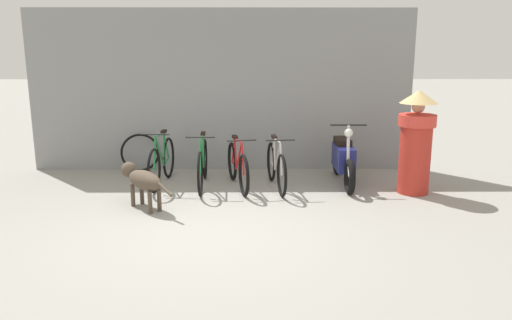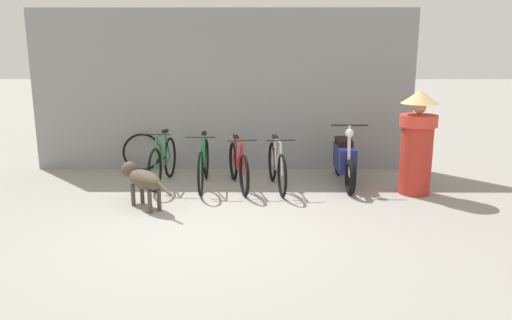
% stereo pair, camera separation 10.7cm
% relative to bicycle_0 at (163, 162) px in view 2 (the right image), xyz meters
% --- Properties ---
extents(ground_plane, '(60.00, 60.00, 0.00)m').
position_rel_bicycle_0_xyz_m(ground_plane, '(0.95, -2.10, -0.38)').
color(ground_plane, gray).
extents(shop_wall_back, '(7.05, 0.20, 2.95)m').
position_rel_bicycle_0_xyz_m(shop_wall_back, '(0.95, 1.17, 1.10)').
color(shop_wall_back, gray).
rests_on(shop_wall_back, ground).
extents(bicycle_0, '(0.46, 1.67, 0.93)m').
position_rel_bicycle_0_xyz_m(bicycle_0, '(0.00, 0.00, 0.00)').
color(bicycle_0, black).
rests_on(bicycle_0, ground).
extents(bicycle_1, '(0.46, 1.76, 0.91)m').
position_rel_bicycle_0_xyz_m(bicycle_1, '(0.70, -0.13, -0.00)').
color(bicycle_1, black).
rests_on(bicycle_1, ground).
extents(bicycle_2, '(0.51, 1.63, 0.86)m').
position_rel_bicycle_0_xyz_m(bicycle_2, '(1.28, -0.20, -0.03)').
color(bicycle_2, black).
rests_on(bicycle_2, ground).
extents(bicycle_3, '(0.46, 1.63, 0.88)m').
position_rel_bicycle_0_xyz_m(bicycle_3, '(1.91, -0.24, -0.02)').
color(bicycle_3, black).
rests_on(bicycle_3, ground).
extents(motorcycle, '(0.58, 1.79, 1.07)m').
position_rel_bicycle_0_xyz_m(motorcycle, '(3.05, 0.01, 0.04)').
color(motorcycle, black).
rests_on(motorcycle, ground).
extents(stray_dog, '(0.93, 0.98, 0.62)m').
position_rel_bicycle_0_xyz_m(stray_dog, '(-0.06, -1.24, 0.04)').
color(stray_dog, '#4C3F33').
rests_on(stray_dog, ground).
extents(person_in_robes, '(0.79, 0.79, 1.63)m').
position_rel_bicycle_0_xyz_m(person_in_robes, '(4.08, -0.52, 0.48)').
color(person_in_robes, '#B72D23').
rests_on(person_in_robes, ground).
extents(spare_tire_left, '(0.70, 0.20, 0.71)m').
position_rel_bicycle_0_xyz_m(spare_tire_left, '(-0.56, 0.91, -0.02)').
color(spare_tire_left, black).
rests_on(spare_tire_left, ground).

